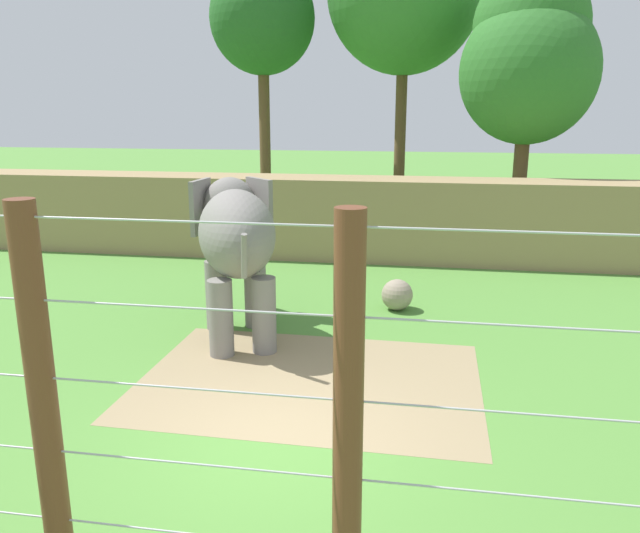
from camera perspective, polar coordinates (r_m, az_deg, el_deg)
ground_plane at (r=9.04m, az=-4.17°, el=-15.82°), size 120.00×120.00×0.00m
dirt_patch at (r=10.86m, az=-0.97°, el=-10.34°), size 5.82×4.32×0.01m
embankment_wall at (r=19.28m, az=3.66°, el=4.43°), size 36.00×1.80×2.46m
elephant at (r=12.51m, az=-7.70°, el=2.68°), size 2.53×3.93×3.08m
enrichment_ball at (r=14.45m, az=7.06°, el=-2.58°), size 0.72×0.72×0.72m
cable_fence at (r=5.76m, az=-11.58°, el=-13.21°), size 10.61×0.26×3.79m
tree_far_left at (r=25.99m, az=-5.28°, el=21.49°), size 4.06×4.06×10.02m
tree_left_of_centre at (r=22.56m, az=18.68°, el=19.84°), size 3.67×3.67×9.00m
tree_right_of_centre at (r=22.13m, az=18.50°, el=16.43°), size 4.41×4.41×7.97m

